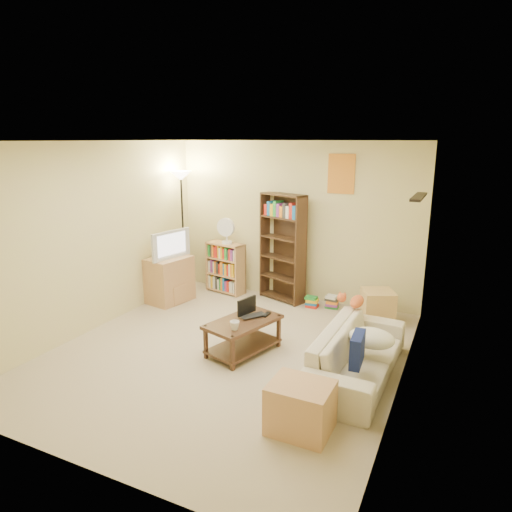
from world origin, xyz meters
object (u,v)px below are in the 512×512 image
at_px(television, 168,244).
at_px(tall_bookshelf, 283,245).
at_px(tabby_cat, 354,301).
at_px(sofa, 357,354).
at_px(mug, 235,326).
at_px(laptop, 255,317).
at_px(coffee_table, 243,332).
at_px(short_bookshelf, 225,268).
at_px(side_table, 377,307).
at_px(floor_lamp, 182,196).
at_px(tv_stand, 170,280).
at_px(desk_fan, 226,230).
at_px(end_cabinet, 301,407).

relative_size(television, tall_bookshelf, 0.45).
bearing_deg(tall_bookshelf, tabby_cat, -20.26).
bearing_deg(sofa, mug, 103.72).
xyz_separation_m(laptop, mug, (-0.06, -0.41, 0.04)).
height_order(sofa, tabby_cat, tabby_cat).
xyz_separation_m(mug, television, (-1.91, 1.41, 0.47)).
xyz_separation_m(coffee_table, short_bookshelf, (-1.28, 1.89, 0.16)).
bearing_deg(laptop, side_table, -4.09).
relative_size(sofa, mug, 13.56).
xyz_separation_m(tabby_cat, laptop, (-1.06, -0.59, -0.18)).
bearing_deg(tabby_cat, floor_lamp, 162.63).
distance_m(sofa, side_table, 1.60).
relative_size(tv_stand, short_bookshelf, 0.85).
xyz_separation_m(sofa, side_table, (-0.08, 1.60, -0.03)).
height_order(tv_stand, television, television).
height_order(sofa, side_table, sofa).
bearing_deg(desk_fan, laptop, -52.27).
xyz_separation_m(tabby_cat, television, (-3.03, 0.41, 0.33)).
xyz_separation_m(tall_bookshelf, side_table, (1.58, -0.35, -0.66)).
bearing_deg(tv_stand, desk_fan, 60.20).
distance_m(sofa, desk_fan, 3.30).
xyz_separation_m(desk_fan, floor_lamp, (-0.73, -0.15, 0.53)).
xyz_separation_m(sofa, desk_fan, (-2.62, 1.84, 0.82)).
relative_size(tv_stand, floor_lamp, 0.36).
height_order(floor_lamp, end_cabinet, floor_lamp).
distance_m(tall_bookshelf, short_bookshelf, 1.11).
distance_m(coffee_table, tall_bookshelf, 2.08).
bearing_deg(tv_stand, television, 0.00).
height_order(tall_bookshelf, end_cabinet, tall_bookshelf).
relative_size(mug, tv_stand, 0.19).
bearing_deg(floor_lamp, coffee_table, -40.68).
bearing_deg(laptop, floor_lamp, 87.52).
distance_m(mug, tall_bookshelf, 2.31).
relative_size(tall_bookshelf, side_table, 3.57).
height_order(sofa, mug, sofa).
xyz_separation_m(television, side_table, (3.17, 0.49, -0.70)).
height_order(tall_bookshelf, short_bookshelf, tall_bookshelf).
bearing_deg(television, desk_fan, -29.80).
bearing_deg(short_bookshelf, sofa, -24.20).
height_order(sofa, desk_fan, desk_fan).
relative_size(tabby_cat, end_cabinet, 0.77).
xyz_separation_m(coffee_table, desk_fan, (-1.24, 1.85, 0.82)).
xyz_separation_m(laptop, short_bookshelf, (-1.38, 1.77, -0.00)).
xyz_separation_m(coffee_table, television, (-1.87, 1.12, 0.67)).
distance_m(coffee_table, mug, 0.35).
bearing_deg(television, coffee_table, -109.71).
relative_size(laptop, television, 0.50).
bearing_deg(end_cabinet, desk_fan, 128.43).
relative_size(tabby_cat, laptop, 1.08).
xyz_separation_m(coffee_table, tv_stand, (-1.87, 1.12, 0.09)).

